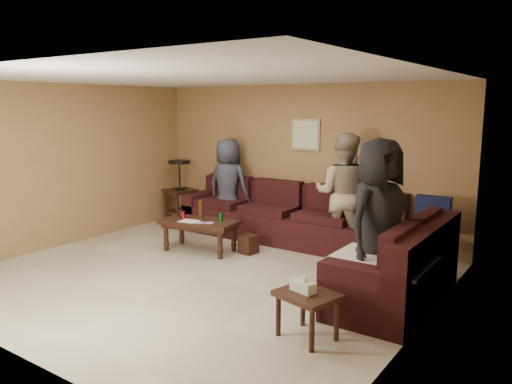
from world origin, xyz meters
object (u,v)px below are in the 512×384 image
at_px(end_table_left, 180,190).
at_px(person_right, 378,222).
at_px(waste_bin, 248,244).
at_px(side_table_right, 307,298).
at_px(coffee_table, 199,225).
at_px(sectional_sofa, 315,236).
at_px(person_middle, 343,194).
at_px(person_left, 228,185).

distance_m(end_table_left, person_right, 4.79).
bearing_deg(person_right, waste_bin, 86.76).
bearing_deg(person_right, side_table_right, -175.17).
bearing_deg(coffee_table, sectional_sofa, 23.47).
xyz_separation_m(end_table_left, person_right, (4.48, -1.66, 0.31)).
distance_m(sectional_sofa, person_right, 1.82).
bearing_deg(person_right, sectional_sofa, 65.42).
bearing_deg(person_middle, person_right, 114.34).
bearing_deg(end_table_left, person_right, -20.29).
distance_m(coffee_table, end_table_left, 2.02).
relative_size(coffee_table, person_middle, 0.68).
relative_size(sectional_sofa, person_right, 2.54).
bearing_deg(person_left, person_right, 150.10).
height_order(sectional_sofa, person_right, person_right).
distance_m(end_table_left, person_left, 1.16).
height_order(sectional_sofa, person_middle, person_middle).
bearing_deg(person_left, side_table_right, 134.24).
xyz_separation_m(end_table_left, person_left, (1.14, 0.00, 0.20)).
xyz_separation_m(waste_bin, person_right, (2.24, -0.72, 0.78)).
relative_size(sectional_sofa, person_left, 2.89).
relative_size(coffee_table, end_table_left, 1.05).
distance_m(coffee_table, person_middle, 2.18).
bearing_deg(waste_bin, person_right, -17.87).
bearing_deg(person_middle, sectional_sofa, 52.99).
xyz_separation_m(person_left, person_right, (3.34, -1.66, 0.11)).
xyz_separation_m(coffee_table, person_middle, (1.79, 1.14, 0.49)).
bearing_deg(person_left, end_table_left, -3.36).
relative_size(end_table_left, person_right, 0.63).
height_order(waste_bin, person_middle, person_middle).
relative_size(waste_bin, person_left, 0.17).
xyz_separation_m(side_table_right, person_right, (0.21, 1.19, 0.53)).
xyz_separation_m(sectional_sofa, end_table_left, (-3.15, 0.57, 0.28)).
distance_m(sectional_sofa, person_left, 2.14).
xyz_separation_m(coffee_table, end_table_left, (-1.57, 1.26, 0.20)).
bearing_deg(end_table_left, sectional_sofa, -10.26).
height_order(sectional_sofa, coffee_table, sectional_sofa).
xyz_separation_m(person_left, person_middle, (2.22, -0.12, 0.09)).
xyz_separation_m(coffee_table, waste_bin, (0.67, 0.32, -0.26)).
distance_m(side_table_right, waste_bin, 2.80).
height_order(coffee_table, person_right, person_right).
bearing_deg(waste_bin, coffee_table, -154.31).
bearing_deg(sectional_sofa, end_table_left, 169.74).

